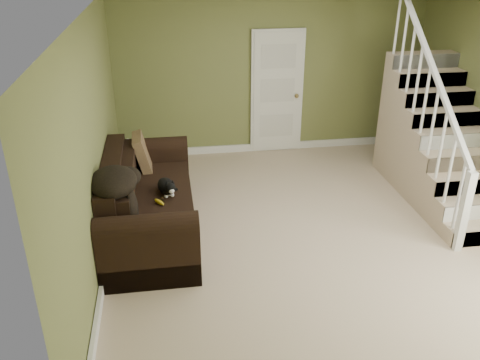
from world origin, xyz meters
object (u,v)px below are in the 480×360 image
object	(u,v)px
side_table	(131,175)
banana	(159,202)
sofa	(146,205)
cat	(166,187)

from	to	relation	value
side_table	banana	size ratio (longest dim) A/B	4.44
side_table	sofa	bearing A→B (deg)	-77.65
cat	banana	size ratio (longest dim) A/B	2.86
banana	cat	bearing A→B (deg)	34.49
sofa	banana	xyz separation A→B (m)	(0.17, -0.28, 0.18)
sofa	side_table	bearing A→B (deg)	102.35
sofa	side_table	size ratio (longest dim) A/B	3.03
sofa	side_table	xyz separation A→B (m)	(-0.23, 1.05, -0.07)
cat	banana	xyz separation A→B (m)	(-0.09, -0.23, -0.07)
side_table	banana	world-z (taller)	side_table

